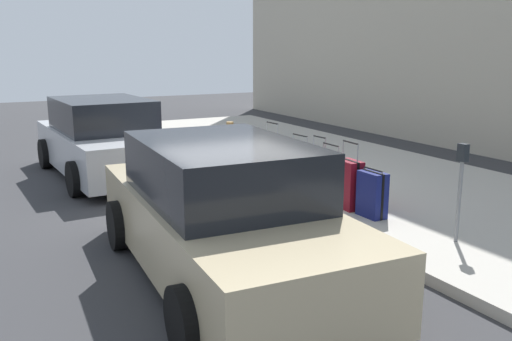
{
  "coord_description": "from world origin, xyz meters",
  "views": [
    {
      "loc": [
        -8.89,
        4.31,
        2.56
      ],
      "look_at": [
        -1.52,
        0.38,
        0.69
      ],
      "focal_mm": 38.36,
      "sensor_mm": 36.0,
      "label": 1
    }
  ],
  "objects_px": {
    "suitcase_black_5": "(282,166)",
    "parked_car_beige_0": "(222,215)",
    "suitcase_navy_0": "(372,194)",
    "parked_car_silver_1": "(103,140)",
    "bollard_post": "(230,142)",
    "parking_meter": "(461,179)",
    "suitcase_red_2": "(330,181)",
    "suitcase_maroon_1": "(349,184)",
    "suitcase_teal_4": "(299,167)",
    "fire_hydrant": "(253,149)",
    "suitcase_silver_3": "(319,173)",
    "suitcase_olive_6": "(272,157)"
  },
  "relations": [
    {
      "from": "suitcase_teal_4",
      "to": "parking_meter",
      "type": "xyz_separation_m",
      "value": [
        -3.34,
        -0.25,
        0.47
      ]
    },
    {
      "from": "suitcase_navy_0",
      "to": "parked_car_beige_0",
      "type": "bearing_deg",
      "value": 103.6
    },
    {
      "from": "suitcase_black_5",
      "to": "parked_car_beige_0",
      "type": "xyz_separation_m",
      "value": [
        -3.18,
        2.67,
        0.31
      ]
    },
    {
      "from": "parked_car_beige_0",
      "to": "parked_car_silver_1",
      "type": "xyz_separation_m",
      "value": [
        5.78,
        0.0,
        -0.0
      ]
    },
    {
      "from": "bollard_post",
      "to": "parked_car_silver_1",
      "type": "xyz_separation_m",
      "value": [
        0.58,
        2.57,
        0.16
      ]
    },
    {
      "from": "bollard_post",
      "to": "suitcase_black_5",
      "type": "bearing_deg",
      "value": -177.04
    },
    {
      "from": "suitcase_navy_0",
      "to": "parked_car_silver_1",
      "type": "relative_size",
      "value": 0.16
    },
    {
      "from": "suitcase_black_5",
      "to": "fire_hydrant",
      "type": "xyz_separation_m",
      "value": [
        1.24,
        -0.05,
        0.11
      ]
    },
    {
      "from": "fire_hydrant",
      "to": "suitcase_red_2",
      "type": "bearing_deg",
      "value": 179.28
    },
    {
      "from": "suitcase_olive_6",
      "to": "parked_car_silver_1",
      "type": "bearing_deg",
      "value": 52.99
    },
    {
      "from": "suitcase_black_5",
      "to": "parking_meter",
      "type": "relative_size",
      "value": 0.49
    },
    {
      "from": "suitcase_maroon_1",
      "to": "parked_car_beige_0",
      "type": "distance_m",
      "value": 2.91
    },
    {
      "from": "parked_car_beige_0",
      "to": "suitcase_maroon_1",
      "type": "bearing_deg",
      "value": -66.47
    },
    {
      "from": "suitcase_silver_3",
      "to": "parked_car_beige_0",
      "type": "height_order",
      "value": "parked_car_beige_0"
    },
    {
      "from": "parking_meter",
      "to": "suitcase_silver_3",
      "type": "bearing_deg",
      "value": 3.44
    },
    {
      "from": "bollard_post",
      "to": "fire_hydrant",
      "type": "bearing_deg",
      "value": -168.98
    },
    {
      "from": "suitcase_navy_0",
      "to": "suitcase_black_5",
      "type": "bearing_deg",
      "value": 0.65
    },
    {
      "from": "suitcase_silver_3",
      "to": "bollard_post",
      "type": "xyz_separation_m",
      "value": [
        3.03,
        0.23,
        0.09
      ]
    },
    {
      "from": "suitcase_maroon_1",
      "to": "bollard_post",
      "type": "height_order",
      "value": "suitcase_maroon_1"
    },
    {
      "from": "suitcase_maroon_1",
      "to": "suitcase_teal_4",
      "type": "distance_m",
      "value": 1.49
    },
    {
      "from": "suitcase_red_2",
      "to": "suitcase_maroon_1",
      "type": "bearing_deg",
      "value": 178.22
    },
    {
      "from": "fire_hydrant",
      "to": "suitcase_maroon_1",
      "type": "bearing_deg",
      "value": 179.11
    },
    {
      "from": "parking_meter",
      "to": "parked_car_beige_0",
      "type": "bearing_deg",
      "value": 76.93
    },
    {
      "from": "suitcase_navy_0",
      "to": "fire_hydrant",
      "type": "height_order",
      "value": "fire_hydrant"
    },
    {
      "from": "suitcase_silver_3",
      "to": "suitcase_olive_6",
      "type": "relative_size",
      "value": 0.95
    },
    {
      "from": "suitcase_black_5",
      "to": "parked_car_beige_0",
      "type": "height_order",
      "value": "parked_car_beige_0"
    },
    {
      "from": "parking_meter",
      "to": "suitcase_navy_0",
      "type": "bearing_deg",
      "value": 11.26
    },
    {
      "from": "suitcase_teal_4",
      "to": "suitcase_olive_6",
      "type": "bearing_deg",
      "value": -2.19
    },
    {
      "from": "suitcase_olive_6",
      "to": "parked_car_beige_0",
      "type": "height_order",
      "value": "parked_car_beige_0"
    },
    {
      "from": "suitcase_red_2",
      "to": "parking_meter",
      "type": "distance_m",
      "value": 2.44
    },
    {
      "from": "suitcase_maroon_1",
      "to": "parked_car_silver_1",
      "type": "distance_m",
      "value": 5.34
    },
    {
      "from": "suitcase_red_2",
      "to": "parked_car_silver_1",
      "type": "distance_m",
      "value": 4.91
    },
    {
      "from": "suitcase_maroon_1",
      "to": "bollard_post",
      "type": "xyz_separation_m",
      "value": [
        4.04,
        0.1,
        0.06
      ]
    },
    {
      "from": "suitcase_teal_4",
      "to": "parked_car_beige_0",
      "type": "height_order",
      "value": "parked_car_beige_0"
    },
    {
      "from": "parked_car_beige_0",
      "to": "parked_car_silver_1",
      "type": "height_order",
      "value": "parked_car_beige_0"
    },
    {
      "from": "suitcase_navy_0",
      "to": "parked_car_beige_0",
      "type": "relative_size",
      "value": 0.16
    },
    {
      "from": "suitcase_teal_4",
      "to": "bollard_post",
      "type": "xyz_separation_m",
      "value": [
        2.54,
        0.15,
        0.08
      ]
    },
    {
      "from": "suitcase_red_2",
      "to": "suitcase_black_5",
      "type": "xyz_separation_m",
      "value": [
        1.51,
        0.01,
        -0.04
      ]
    },
    {
      "from": "suitcase_navy_0",
      "to": "fire_hydrant",
      "type": "distance_m",
      "value": 3.77
    },
    {
      "from": "parking_meter",
      "to": "bollard_post",
      "type": "bearing_deg",
      "value": 3.89
    },
    {
      "from": "suitcase_maroon_1",
      "to": "suitcase_silver_3",
      "type": "height_order",
      "value": "suitcase_maroon_1"
    },
    {
      "from": "suitcase_olive_6",
      "to": "parking_meter",
      "type": "relative_size",
      "value": 0.82
    },
    {
      "from": "bollard_post",
      "to": "parking_meter",
      "type": "bearing_deg",
      "value": -176.11
    },
    {
      "from": "suitcase_olive_6",
      "to": "suitcase_silver_3",
      "type": "bearing_deg",
      "value": -178.67
    },
    {
      "from": "bollard_post",
      "to": "parked_car_silver_1",
      "type": "distance_m",
      "value": 2.64
    },
    {
      "from": "parked_car_silver_1",
      "to": "suitcase_maroon_1",
      "type": "bearing_deg",
      "value": -150.03
    },
    {
      "from": "parked_car_beige_0",
      "to": "bollard_post",
      "type": "bearing_deg",
      "value": -26.27
    },
    {
      "from": "bollard_post",
      "to": "parking_meter",
      "type": "relative_size",
      "value": 0.69
    },
    {
      "from": "suitcase_teal_4",
      "to": "suitcase_navy_0",
      "type": "bearing_deg",
      "value": 179.43
    },
    {
      "from": "suitcase_teal_4",
      "to": "parked_car_silver_1",
      "type": "height_order",
      "value": "parked_car_silver_1"
    }
  ]
}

